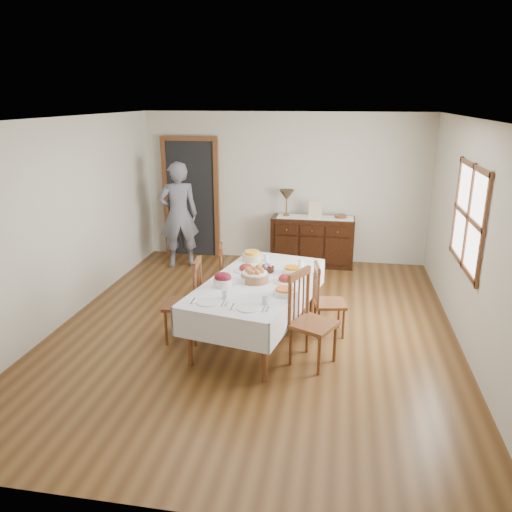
% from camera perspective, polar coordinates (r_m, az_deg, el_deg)
% --- Properties ---
extents(ground, '(6.00, 6.00, 0.00)m').
position_cam_1_polar(ground, '(6.45, -0.15, -8.34)').
color(ground, brown).
extents(room_shell, '(5.02, 6.02, 2.65)m').
position_cam_1_polar(room_shell, '(6.35, -0.80, 6.90)').
color(room_shell, silver).
rests_on(room_shell, ground).
extents(dining_table, '(1.52, 2.35, 0.75)m').
position_cam_1_polar(dining_table, '(5.99, 0.19, -3.59)').
color(dining_table, silver).
rests_on(dining_table, ground).
extents(chair_left_near, '(0.47, 0.47, 1.03)m').
position_cam_1_polar(chair_left_near, '(6.04, -7.92, -4.96)').
color(chair_left_near, brown).
rests_on(chair_left_near, ground).
extents(chair_left_far, '(0.46, 0.46, 0.94)m').
position_cam_1_polar(chair_left_far, '(6.79, -5.04, -2.66)').
color(chair_left_far, brown).
rests_on(chair_left_far, ground).
extents(chair_right_near, '(0.59, 0.59, 1.05)m').
position_cam_1_polar(chair_right_near, '(5.51, 6.14, -7.05)').
color(chair_right_near, brown).
rests_on(chair_right_near, ground).
extents(chair_right_far, '(0.44, 0.44, 0.90)m').
position_cam_1_polar(chair_right_far, '(6.21, 8.01, -4.93)').
color(chair_right_far, brown).
rests_on(chair_right_far, ground).
extents(sideboard, '(1.42, 0.52, 0.85)m').
position_cam_1_polar(sideboard, '(8.77, 6.46, 1.70)').
color(sideboard, black).
rests_on(sideboard, ground).
extents(person, '(0.71, 0.61, 1.94)m').
position_cam_1_polar(person, '(8.61, -8.85, 5.04)').
color(person, slate).
rests_on(person, ground).
extents(bread_basket, '(0.33, 0.33, 0.17)m').
position_cam_1_polar(bread_basket, '(5.90, -0.14, -2.26)').
color(bread_basket, '#8F5F3E').
rests_on(bread_basket, dining_table).
extents(egg_basket, '(0.24, 0.24, 0.11)m').
position_cam_1_polar(egg_basket, '(6.25, 1.01, -1.41)').
color(egg_basket, black).
rests_on(egg_basket, dining_table).
extents(ham_platter_a, '(0.30, 0.30, 0.11)m').
position_cam_1_polar(ham_platter_a, '(6.26, -1.08, -1.47)').
color(ham_platter_a, white).
rests_on(ham_platter_a, dining_table).
extents(ham_platter_b, '(0.29, 0.29, 0.11)m').
position_cam_1_polar(ham_platter_b, '(5.91, 3.49, -2.68)').
color(ham_platter_b, white).
rests_on(ham_platter_b, dining_table).
extents(beet_bowl, '(0.22, 0.22, 0.16)m').
position_cam_1_polar(beet_bowl, '(5.77, -3.81, -2.72)').
color(beet_bowl, white).
rests_on(beet_bowl, dining_table).
extents(carrot_bowl, '(0.24, 0.24, 0.09)m').
position_cam_1_polar(carrot_bowl, '(6.19, 4.15, -1.64)').
color(carrot_bowl, white).
rests_on(carrot_bowl, dining_table).
extents(pineapple_bowl, '(0.26, 0.26, 0.13)m').
position_cam_1_polar(pineapple_bowl, '(6.65, -0.46, -0.03)').
color(pineapple_bowl, '#CBB485').
rests_on(pineapple_bowl, dining_table).
extents(casserole_dish, '(0.25, 0.25, 0.07)m').
position_cam_1_polar(casserole_dish, '(5.53, 3.26, -4.09)').
color(casserole_dish, white).
rests_on(casserole_dish, dining_table).
extents(butter_dish, '(0.16, 0.12, 0.07)m').
position_cam_1_polar(butter_dish, '(5.85, -1.31, -2.81)').
color(butter_dish, white).
rests_on(butter_dish, dining_table).
extents(setting_left, '(0.44, 0.31, 0.10)m').
position_cam_1_polar(setting_left, '(5.38, -4.88, -4.95)').
color(setting_left, white).
rests_on(setting_left, dining_table).
extents(setting_right, '(0.44, 0.31, 0.10)m').
position_cam_1_polar(setting_right, '(5.22, -0.29, -5.61)').
color(setting_right, white).
rests_on(setting_right, dining_table).
extents(glass_far_a, '(0.06, 0.06, 0.09)m').
position_cam_1_polar(glass_far_a, '(6.63, 1.18, -0.22)').
color(glass_far_a, white).
rests_on(glass_far_a, dining_table).
extents(glass_far_b, '(0.07, 0.07, 0.10)m').
position_cam_1_polar(glass_far_b, '(6.44, 5.12, -0.78)').
color(glass_far_b, white).
rests_on(glass_far_b, dining_table).
extents(runner, '(1.30, 0.35, 0.01)m').
position_cam_1_polar(runner, '(8.66, 6.78, 4.42)').
color(runner, white).
rests_on(runner, sideboard).
extents(table_lamp, '(0.26, 0.26, 0.46)m').
position_cam_1_polar(table_lamp, '(8.65, 3.52, 6.87)').
color(table_lamp, brown).
rests_on(table_lamp, sideboard).
extents(picture_frame, '(0.22, 0.08, 0.28)m').
position_cam_1_polar(picture_frame, '(8.57, 6.80, 5.21)').
color(picture_frame, '#C5B58A').
rests_on(picture_frame, sideboard).
extents(deco_bowl, '(0.20, 0.20, 0.06)m').
position_cam_1_polar(deco_bowl, '(8.66, 9.62, 4.47)').
color(deco_bowl, brown).
rests_on(deco_bowl, sideboard).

